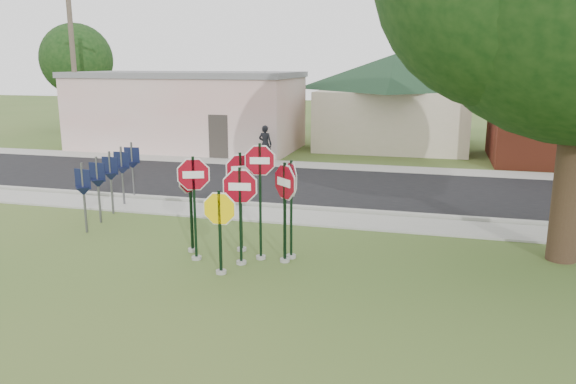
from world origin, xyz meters
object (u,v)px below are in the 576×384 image
(stop_sign_yellow, at_px, (220,223))
(utility_pole_near, at_px, (73,57))
(stop_sign_center, at_px, (240,202))
(pedestrian, at_px, (265,144))
(stop_sign_left, at_px, (194,193))

(stop_sign_yellow, xyz_separation_m, utility_pole_near, (-13.84, 14.69, 3.77))
(stop_sign_yellow, bearing_deg, stop_sign_center, 71.78)
(stop_sign_center, distance_m, stop_sign_yellow, 0.81)
(stop_sign_center, bearing_deg, pedestrian, 104.74)
(stop_sign_center, xyz_separation_m, pedestrian, (-3.43, 13.04, -0.57))
(stop_sign_left, distance_m, pedestrian, 13.24)
(stop_sign_center, distance_m, stop_sign_left, 1.17)
(stop_sign_left, bearing_deg, stop_sign_yellow, -38.12)
(stop_sign_yellow, distance_m, utility_pole_near, 20.54)
(stop_sign_yellow, distance_m, stop_sign_left, 1.27)
(stop_sign_center, bearing_deg, utility_pole_near, 135.20)
(pedestrian, bearing_deg, stop_sign_left, 106.65)
(stop_sign_left, bearing_deg, pedestrian, 99.88)
(stop_sign_yellow, bearing_deg, pedestrian, 103.09)
(stop_sign_center, relative_size, pedestrian, 1.38)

